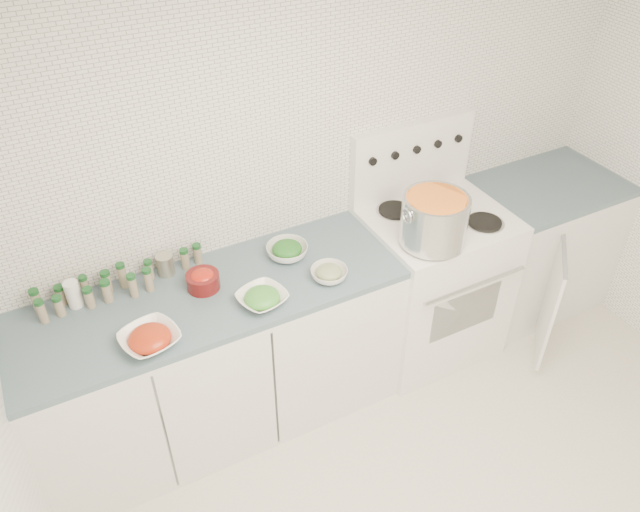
{
  "coord_description": "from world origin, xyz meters",
  "views": [
    {
      "loc": [
        -1.39,
        -1.0,
        2.83
      ],
      "look_at": [
        -0.27,
        1.14,
        0.96
      ],
      "focal_mm": 35.0,
      "sensor_mm": 36.0,
      "label": 1
    }
  ],
  "objects": [
    {
      "name": "stock_pot",
      "position": [
        0.3,
        1.0,
        1.09
      ],
      "size": [
        0.36,
        0.33,
        0.26
      ],
      "rotation": [
        0.0,
        0.0,
        0.36
      ],
      "color": "silver",
      "rests_on": "stove"
    },
    {
      "name": "stove",
      "position": [
        0.48,
        1.19,
        0.5
      ],
      "size": [
        0.76,
        0.7,
        1.36
      ],
      "color": "white",
      "rests_on": "ground"
    },
    {
      "name": "counter_left",
      "position": [
        -0.82,
        1.19,
        0.45
      ],
      "size": [
        1.85,
        0.62,
        0.9
      ],
      "color": "white",
      "rests_on": "ground"
    },
    {
      "name": "bowl_broccoli",
      "position": [
        -0.38,
        1.28,
        0.94
      ],
      "size": [
        0.25,
        0.25,
        0.08
      ],
      "color": "white",
      "rests_on": "counter_left"
    },
    {
      "name": "bowl_snowpea",
      "position": [
        -0.63,
        1.02,
        0.93
      ],
      "size": [
        0.27,
        0.27,
        0.07
      ],
      "color": "white",
      "rests_on": "counter_left"
    },
    {
      "name": "counter_right",
      "position": [
        1.3,
        1.19,
        0.45
      ],
      "size": [
        0.89,
        0.92,
        0.9
      ],
      "color": "white",
      "rests_on": "ground"
    },
    {
      "name": "room_walls",
      "position": [
        0.0,
        0.0,
        1.56
      ],
      "size": [
        3.54,
        3.04,
        2.52
      ],
      "color": "white",
      "rests_on": "ground"
    },
    {
      "name": "bowl_pepper",
      "position": [
        -0.83,
        1.25,
        0.95
      ],
      "size": [
        0.16,
        0.16,
        0.1
      ],
      "color": "#550E0E",
      "rests_on": "counter_left"
    },
    {
      "name": "spice_cluster",
      "position": [
        -1.23,
        1.4,
        0.96
      ],
      "size": [
        0.8,
        0.15,
        0.14
      ],
      "color": "gray",
      "rests_on": "counter_left"
    },
    {
      "name": "bowl_tomato",
      "position": [
        -1.16,
        1.0,
        0.93
      ],
      "size": [
        0.29,
        0.29,
        0.08
      ],
      "color": "white",
      "rests_on": "counter_left"
    },
    {
      "name": "tin_can",
      "position": [
        -0.96,
        1.43,
        0.95
      ],
      "size": [
        0.08,
        0.08,
        0.11
      ],
      "primitive_type": "cylinder",
      "rotation": [
        0.0,
        0.0,
        0.02
      ],
      "color": "gray",
      "rests_on": "counter_left"
    },
    {
      "name": "salt_canister",
      "position": [
        -1.39,
        1.4,
        0.97
      ],
      "size": [
        0.08,
        0.08,
        0.13
      ],
      "primitive_type": "cylinder",
      "rotation": [
        0.0,
        0.0,
        -0.21
      ],
      "color": "white",
      "rests_on": "counter_left"
    },
    {
      "name": "bowl_zucchini",
      "position": [
        -0.28,
        1.03,
        0.93
      ],
      "size": [
        0.18,
        0.18,
        0.07
      ],
      "color": "white",
      "rests_on": "counter_left"
    }
  ]
}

